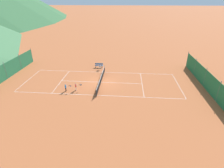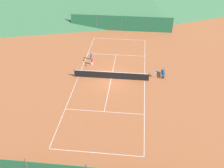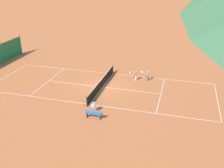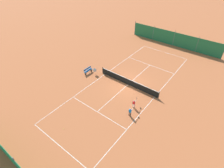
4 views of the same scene
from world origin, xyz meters
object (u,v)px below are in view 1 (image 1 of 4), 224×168
Objects in this scene: tennis_net at (101,79)px; tennis_ball_near_corner at (160,90)px; player_far_baseline at (76,86)px; tennis_ball_alley_left at (41,77)px; player_near_baseline at (66,87)px; tennis_ball_service_box at (122,91)px; tennis_ball_mid_court at (156,73)px; ball_hopper at (100,66)px; courtside_bench at (99,65)px.

tennis_net reaches higher than tennis_ball_near_corner.
tennis_ball_alley_left is at bearing 60.46° from player_far_baseline.
player_near_baseline is 7.37m from tennis_ball_alley_left.
tennis_net is 139.09× the size of tennis_ball_service_box.
player_far_baseline is at bearing 120.62° from tennis_ball_mid_court.
courtside_bench is (1.05, 0.37, -0.20)m from ball_hopper.
ball_hopper is (8.21, -2.23, 0.00)m from player_far_baseline.
tennis_ball_service_box is at bearing 140.92° from tennis_ball_mid_court.
tennis_net reaches higher than courtside_bench.
player_near_baseline is 10.16m from courtside_bench.
player_near_baseline is 1.02× the size of player_far_baseline.
tennis_net is 5.60m from player_near_baseline.
tennis_ball_service_box is (0.62, -7.95, -0.63)m from player_near_baseline.
player_far_baseline is 1.25× the size of ball_hopper.
tennis_net is 6.12× the size of courtside_bench.
player_near_baseline is 17.25× the size of tennis_ball_mid_court.
player_near_baseline is 17.25× the size of tennis_ball_service_box.
player_far_baseline reaches higher than tennis_ball_mid_court.
tennis_ball_near_corner is at bearing -84.70° from player_far_baseline.
player_far_baseline is at bearing -119.54° from tennis_ball_alley_left.
tennis_ball_near_corner is 19.40m from tennis_ball_alley_left.
player_far_baseline reaches higher than tennis_net.
tennis_ball_mid_court is (7.65, -13.66, -0.63)m from player_near_baseline.
tennis_ball_alley_left is 10.32m from ball_hopper.
courtside_bench reaches higher than tennis_ball_near_corner.
player_far_baseline reaches higher than tennis_ball_alley_left.
courtside_bench is at bearing 51.12° from tennis_ball_near_corner.
tennis_ball_near_corner and tennis_ball_alley_left have the same top height.
tennis_net is 10.31× the size of ball_hopper.
tennis_ball_service_box is 1.00× the size of tennis_ball_near_corner.
player_far_baseline is 6.62m from tennis_ball_service_box.
tennis_ball_alley_left is at bearing 119.72° from courtside_bench.
player_far_baseline is 16.87× the size of tennis_ball_service_box.
player_far_baseline is 12.04m from tennis_ball_near_corner.
tennis_ball_alley_left is (1.17, 10.36, -0.47)m from tennis_net.
tennis_ball_near_corner is (0.87, -5.39, 0.00)m from tennis_ball_service_box.
tennis_net is 139.09× the size of tennis_ball_alley_left.
player_near_baseline reaches higher than tennis_ball_service_box.
player_near_baseline is 1.28× the size of ball_hopper.
player_far_baseline is at bearing 164.79° from ball_hopper.
player_near_baseline is at bearing 157.25° from ball_hopper.
player_near_baseline reaches higher than tennis_ball_alley_left.
player_near_baseline is 1.42m from player_far_baseline.
player_near_baseline reaches higher than player_far_baseline.
tennis_ball_mid_court is at bearing -100.78° from courtside_bench.
tennis_ball_service_box is at bearing 99.14° from tennis_ball_near_corner.
tennis_net is 4.37m from tennis_ball_service_box.
tennis_ball_near_corner is (1.11, -11.97, -0.62)m from player_far_baseline.
ball_hopper reaches higher than courtside_bench.
tennis_ball_mid_court is at bearing -80.70° from tennis_ball_alley_left.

